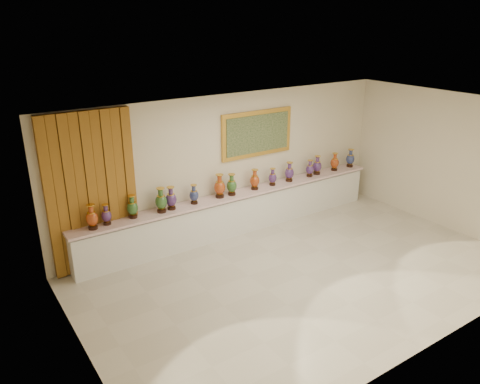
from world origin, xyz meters
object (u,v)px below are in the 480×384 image
at_px(vase_2, 132,208).
at_px(counter, 237,213).
at_px(vase_1, 106,215).
at_px(vase_0, 92,218).

bearing_deg(vase_2, counter, -0.36).
bearing_deg(vase_1, vase_0, -170.09).
height_order(counter, vase_2, vase_2).
xyz_separation_m(counter, vase_1, (-2.87, -0.01, 0.64)).
height_order(vase_0, vase_1, vase_0).
bearing_deg(vase_0, counter, 1.06).
xyz_separation_m(vase_0, vase_2, (0.79, 0.07, -0.01)).
bearing_deg(counter, vase_2, 179.64).
distance_m(vase_0, vase_1, 0.28).
height_order(counter, vase_1, vase_1).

